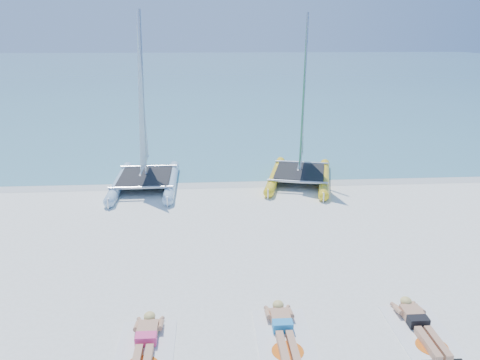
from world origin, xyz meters
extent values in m
plane|color=white|center=(0.00, 0.00, 0.00)|extent=(140.00, 140.00, 0.00)
cube|color=#67AAAC|center=(0.00, 63.00, 0.01)|extent=(140.00, 115.00, 0.01)
cube|color=silver|center=(0.00, 5.50, 0.00)|extent=(140.00, 1.40, 0.01)
cylinder|color=#A2BED6|center=(-4.25, 5.17, 0.18)|extent=(0.42, 4.11, 0.36)
cone|color=#A2BED6|center=(-4.28, 7.43, 0.18)|extent=(0.35, 0.53, 0.34)
cylinder|color=#A2BED6|center=(-2.42, 5.19, 0.18)|extent=(0.42, 4.11, 0.36)
cone|color=#A2BED6|center=(-2.44, 7.45, 0.18)|extent=(0.35, 0.53, 0.34)
cube|color=black|center=(-3.33, 5.18, 0.39)|extent=(1.80, 2.28, 0.03)
cylinder|color=#B7BABE|center=(-3.34, 5.91, 3.21)|extent=(0.10, 1.08, 5.66)
cylinder|color=yellow|center=(1.39, 5.64, 0.18)|extent=(1.35, 4.01, 0.36)
cone|color=yellow|center=(1.94, 7.80, 0.18)|extent=(0.46, 0.59, 0.34)
cylinder|color=yellow|center=(3.14, 5.20, 0.18)|extent=(1.35, 4.01, 0.36)
cone|color=yellow|center=(3.70, 7.36, 0.18)|extent=(0.46, 0.59, 0.34)
cube|color=black|center=(2.27, 5.42, 0.39)|extent=(2.24, 2.59, 0.03)
cylinder|color=#B7BABE|center=(2.45, 6.12, 3.17)|extent=(0.35, 1.05, 5.58)
cube|color=white|center=(-2.23, -4.03, 0.01)|extent=(1.00, 1.85, 0.02)
cube|color=tan|center=(-2.23, -3.60, 0.12)|extent=(0.36, 0.55, 0.17)
cube|color=#ED3779|center=(-2.23, -3.80, 0.12)|extent=(0.37, 0.22, 0.17)
sphere|color=tan|center=(-2.23, -3.23, 0.16)|extent=(0.21, 0.21, 0.21)
ellipsoid|color=#DFC469|center=(-2.23, -3.22, 0.20)|extent=(0.22, 0.24, 0.15)
cube|color=white|center=(0.23, -3.81, 0.01)|extent=(1.00, 1.85, 0.02)
cube|color=tan|center=(0.23, -3.38, 0.12)|extent=(0.36, 0.55, 0.17)
cube|color=#2589C9|center=(0.23, -3.58, 0.12)|extent=(0.37, 0.22, 0.17)
cube|color=tan|center=(0.23, -4.18, 0.09)|extent=(0.31, 0.85, 0.13)
sphere|color=tan|center=(0.23, -3.01, 0.16)|extent=(0.21, 0.21, 0.21)
ellipsoid|color=#DFC469|center=(0.23, -3.00, 0.20)|extent=(0.22, 0.24, 0.15)
cube|color=white|center=(2.77, -3.85, 0.01)|extent=(1.00, 1.85, 0.02)
cube|color=tan|center=(2.77, -3.42, 0.12)|extent=(0.36, 0.55, 0.17)
cube|color=black|center=(2.77, -3.62, 0.12)|extent=(0.37, 0.22, 0.17)
cube|color=tan|center=(2.77, -4.22, 0.09)|extent=(0.31, 0.85, 0.13)
sphere|color=tan|center=(2.77, -3.05, 0.16)|extent=(0.21, 0.21, 0.21)
ellipsoid|color=#DFC469|center=(2.77, -3.04, 0.20)|extent=(0.22, 0.24, 0.15)
camera|label=1|loc=(-1.05, -10.88, 5.27)|focal=35.00mm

